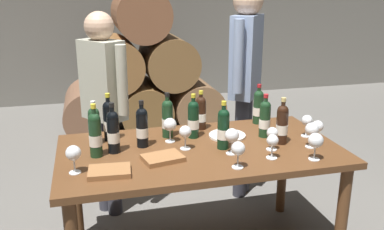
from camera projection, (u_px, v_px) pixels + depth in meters
The scene contains 31 objects.
cellar_back_wall at pixel (126, 7), 6.24m from camera, with size 10.00×0.24×2.80m, color slate.
barrel_stack at pixel (142, 77), 4.98m from camera, with size 1.86×0.90×1.69m.
dining_table at pixel (200, 162), 2.58m from camera, with size 1.70×0.90×0.76m.
wine_bottle_0 at pixel (95, 134), 2.39m from camera, with size 0.07×0.07×0.32m.
wine_bottle_1 at pixel (113, 131), 2.44m from camera, with size 0.07×0.07×0.31m.
wine_bottle_2 at pixel (109, 120), 2.64m from camera, with size 0.07×0.07×0.31m.
wine_bottle_3 at pixel (167, 118), 2.70m from camera, with size 0.07×0.07×0.30m.
wine_bottle_4 at pixel (193, 119), 2.69m from camera, with size 0.07×0.07×0.29m.
wine_bottle_5 at pixel (201, 112), 2.85m from camera, with size 0.07×0.07×0.27m.
wine_bottle_6 at pixel (265, 118), 2.70m from camera, with size 0.07×0.07×0.29m.
wine_bottle_7 at pixel (142, 127), 2.54m from camera, with size 0.07×0.07×0.29m.
wine_bottle_8 at pixel (282, 124), 2.59m from camera, with size 0.07×0.07×0.30m.
wine_bottle_9 at pixel (223, 128), 2.51m from camera, with size 0.07×0.07×0.30m.
wine_bottle_10 at pixel (94, 125), 2.58m from camera, with size 0.07×0.07×0.28m.
wine_bottle_11 at pixel (258, 106), 2.97m from camera, with size 0.07×0.07×0.29m.
wine_glass_0 at pixel (238, 149), 2.24m from camera, with size 0.08×0.08×0.15m.
wine_glass_1 at pixel (73, 154), 2.18m from camera, with size 0.08×0.08×0.16m.
wine_glass_2 at pixel (312, 130), 2.53m from camera, with size 0.08×0.08×0.16m.
wine_glass_3 at pixel (316, 141), 2.34m from camera, with size 0.09×0.09×0.16m.
wine_glass_4 at pixel (273, 142), 2.37m from camera, with size 0.07×0.07×0.14m.
wine_glass_5 at pixel (170, 125), 2.62m from camera, with size 0.08×0.08×0.16m.
wine_glass_6 at pixel (185, 133), 2.50m from camera, with size 0.07×0.07×0.15m.
wine_glass_7 at pixel (307, 121), 2.71m from camera, with size 0.07×0.07×0.15m.
wine_glass_8 at pixel (318, 127), 2.60m from camera, with size 0.07×0.07×0.15m.
wine_glass_9 at pixel (272, 134), 2.49m from camera, with size 0.07×0.07×0.14m.
wine_glass_10 at pixel (232, 136), 2.43m from camera, with size 0.08×0.08×0.16m.
tasting_notebook at pixel (163, 158), 2.36m from camera, with size 0.22×0.16×0.03m, color #936038.
leather_ledger at pixel (109, 171), 2.19m from camera, with size 0.22×0.16×0.03m, color #936038.
serving_plate at pixel (227, 135), 2.74m from camera, with size 0.24×0.24×0.01m, color white.
sommelier_presenting at pixel (245, 73), 3.29m from camera, with size 0.34×0.41×1.72m.
taster_seated_left at pixel (104, 98), 3.04m from camera, with size 0.33×0.41×1.54m.
Camera 1 is at (-0.64, -2.29, 1.71)m, focal length 39.07 mm.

